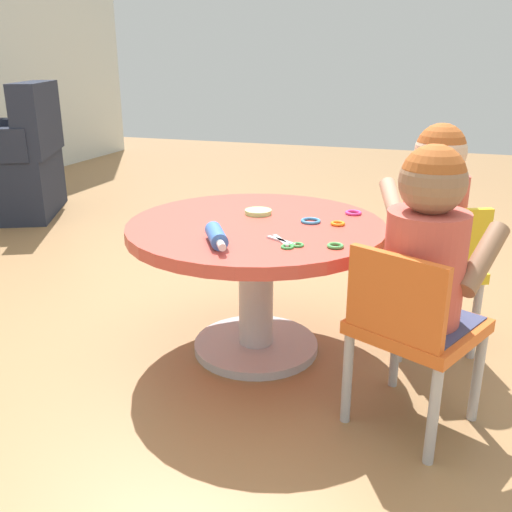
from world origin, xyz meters
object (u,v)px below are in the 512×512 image
object	(u,v)px
child_chair_left	(412,328)
child_chair_right	(432,267)
armchair_dark	(6,168)
craft_scissors	(287,244)
seated_child_left	(427,244)
rolling_pin	(216,236)
seated_child_right	(435,200)
craft_table	(256,256)

from	to	relation	value
child_chair_left	child_chair_right	distance (m)	0.51
armchair_dark	craft_scissors	distance (m)	2.74
child_chair_left	seated_child_left	distance (m)	0.23
seated_child_left	craft_scissors	distance (m)	0.40
child_chair_left	rolling_pin	xyz separation A→B (m)	(0.04, 0.57, 0.19)
child_chair_left	rolling_pin	size ratio (longest dim) A/B	2.57
craft_scissors	seated_child_left	bearing A→B (deg)	-98.87
rolling_pin	craft_scissors	bearing A→B (deg)	-73.25
seated_child_right	rolling_pin	bearing A→B (deg)	130.60
child_chair_left	craft_scissors	size ratio (longest dim) A/B	3.95
rolling_pin	craft_scissors	distance (m)	0.21
craft_table	child_chair_left	world-z (taller)	child_chair_left
child_chair_left	seated_child_right	bearing A→B (deg)	-1.91
seated_child_left	rolling_pin	distance (m)	0.59
child_chair_right	craft_scissors	bearing A→B (deg)	135.13
craft_table	armchair_dark	bearing A→B (deg)	59.75
seated_child_left	armchair_dark	distance (m)	3.11
seated_child_right	rolling_pin	xyz separation A→B (m)	(-0.51, 0.59, -0.04)
seated_child_left	armchair_dark	bearing A→B (deg)	60.82
craft_scissors	child_chair_right	bearing A→B (deg)	-44.87
armchair_dark	rolling_pin	xyz separation A→B (m)	(-1.51, -2.12, 0.19)
seated_child_left	rolling_pin	size ratio (longest dim) A/B	2.44
craft_table	seated_child_left	size ratio (longest dim) A/B	1.69
child_chair_left	child_chair_right	bearing A→B (deg)	-3.88
child_chair_left	craft_scissors	distance (m)	0.42
craft_table	rolling_pin	size ratio (longest dim) A/B	4.12
seated_child_right	seated_child_left	bearing A→B (deg)	179.87
craft_scissors	rolling_pin	bearing A→B (deg)	106.75
seated_child_left	child_chair_left	bearing A→B (deg)	154.75
seated_child_left	child_chair_right	distance (m)	0.52
armchair_dark	seated_child_right	bearing A→B (deg)	-110.32
craft_table	child_chair_left	size ratio (longest dim) A/B	1.60
child_chair_left	seated_child_left	bearing A→B (deg)	-25.25
child_chair_left	seated_child_left	size ratio (longest dim) A/B	1.05
rolling_pin	craft_scissors	xyz separation A→B (m)	(0.06, -0.20, -0.02)
craft_table	seated_child_right	distance (m)	0.63
armchair_dark	rolling_pin	size ratio (longest dim) A/B	4.56
seated_child_right	craft_scissors	size ratio (longest dim) A/B	3.76
seated_child_left	seated_child_right	distance (m)	0.51
child_chair_left	craft_table	bearing A→B (deg)	61.49
craft_table	child_chair_left	xyz separation A→B (m)	(-0.29, -0.54, -0.05)
child_chair_left	child_chair_right	xyz separation A→B (m)	(0.51, -0.03, 0.00)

